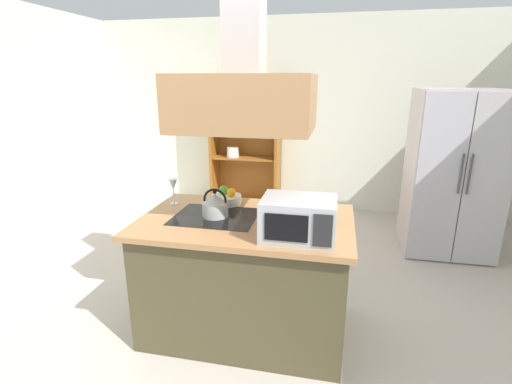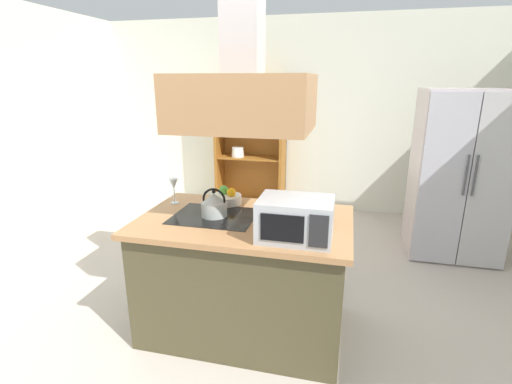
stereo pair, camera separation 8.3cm
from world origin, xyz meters
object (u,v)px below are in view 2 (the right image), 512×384
at_px(kettle, 214,205).
at_px(microwave, 296,219).
at_px(dish_cabinet, 251,151).
at_px(fruit_bowl, 226,198).
at_px(wine_glass_on_counter, 174,185).
at_px(cutting_board, 295,218).
at_px(refrigerator, 459,175).

distance_m(kettle, microwave, 0.68).
bearing_deg(dish_cabinet, kettle, -80.86).
relative_size(microwave, fruit_bowl, 1.88).
xyz_separation_m(dish_cabinet, fruit_bowl, (0.45, -2.56, 0.10)).
distance_m(wine_glass_on_counter, fruit_bowl, 0.43).
xyz_separation_m(dish_cabinet, cutting_board, (1.04, -2.79, 0.06)).
height_order(dish_cabinet, cutting_board, dish_cabinet).
bearing_deg(kettle, refrigerator, 41.42).
bearing_deg(dish_cabinet, fruit_bowl, -79.93).
height_order(kettle, cutting_board, kettle).
bearing_deg(wine_glass_on_counter, microwave, -24.28).
bearing_deg(dish_cabinet, refrigerator, -21.95).
xyz_separation_m(kettle, microwave, (0.63, -0.26, 0.04)).
relative_size(wine_glass_on_counter, fruit_bowl, 0.84).
distance_m(refrigerator, kettle, 2.78).
height_order(cutting_board, fruit_bowl, fruit_bowl).
bearing_deg(cutting_board, microwave, -81.86).
xyz_separation_m(microwave, wine_glass_on_counter, (-1.05, 0.47, 0.02)).
bearing_deg(refrigerator, kettle, -138.58).
distance_m(cutting_board, microwave, 0.36).
height_order(refrigerator, dish_cabinet, dish_cabinet).
xyz_separation_m(dish_cabinet, microwave, (1.09, -3.12, 0.18)).
bearing_deg(kettle, wine_glass_on_counter, 152.81).
relative_size(dish_cabinet, cutting_board, 5.60).
bearing_deg(wine_glass_on_counter, fruit_bowl, 12.70).
xyz_separation_m(refrigerator, fruit_bowl, (-2.09, -1.53, 0.06)).
height_order(refrigerator, microwave, refrigerator).
bearing_deg(dish_cabinet, cutting_board, -69.48).
relative_size(cutting_board, fruit_bowl, 1.39).
xyz_separation_m(refrigerator, cutting_board, (-1.50, -1.77, 0.02)).
distance_m(cutting_board, wine_glass_on_counter, 1.02).
relative_size(dish_cabinet, kettle, 9.04).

